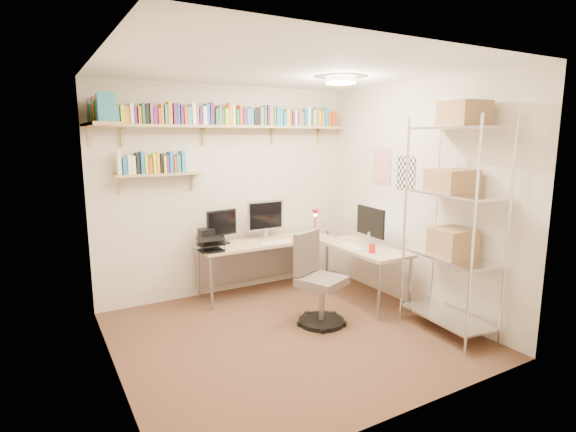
% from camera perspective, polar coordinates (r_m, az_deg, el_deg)
% --- Properties ---
extents(ground, '(3.20, 3.20, 0.00)m').
position_cam_1_polar(ground, '(4.55, 0.28, -14.73)').
color(ground, '#4E3821').
rests_on(ground, ground).
extents(room_shell, '(3.24, 3.04, 2.52)m').
position_cam_1_polar(room_shell, '(4.15, 0.35, 5.07)').
color(room_shell, beige).
rests_on(room_shell, ground).
extents(wall_shelves, '(3.12, 1.09, 0.80)m').
position_cam_1_polar(wall_shelves, '(5.14, -11.35, 11.22)').
color(wall_shelves, tan).
rests_on(wall_shelves, ground).
extents(corner_desk, '(2.01, 1.67, 1.13)m').
position_cam_1_polar(corner_desk, '(5.36, -0.55, -3.54)').
color(corner_desk, '#D9B38D').
rests_on(corner_desk, ground).
extents(office_chair, '(0.55, 0.56, 0.95)m').
position_cam_1_polar(office_chair, '(4.67, 3.75, -8.81)').
color(office_chair, black).
rests_on(office_chair, ground).
extents(wire_rack, '(0.52, 0.94, 2.23)m').
position_cam_1_polar(wire_rack, '(4.49, 20.43, 2.35)').
color(wire_rack, silver).
rests_on(wire_rack, ground).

